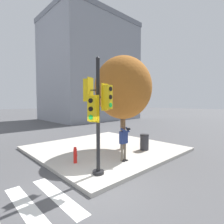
# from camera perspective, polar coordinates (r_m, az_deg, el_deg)

# --- Properties ---
(ground_plane) EXTENTS (160.00, 160.00, 0.00)m
(ground_plane) POSITION_cam_1_polar(r_m,az_deg,el_deg) (6.77, -5.82, -23.34)
(ground_plane) COLOR #4C4C4F
(sidewalk_corner) EXTENTS (8.00, 8.00, 0.16)m
(sidewalk_corner) POSITION_cam_1_polar(r_m,az_deg,el_deg) (11.37, -2.52, -11.78)
(sidewalk_corner) COLOR #BCB7AD
(sidewalk_corner) RESTS_ON ground_plane
(traffic_signal_pole) EXTENTS (0.88, 1.23, 4.62)m
(traffic_signal_pole) POSITION_cam_1_polar(r_m,az_deg,el_deg) (6.75, -5.03, 1.20)
(traffic_signal_pole) COLOR black
(traffic_signal_pole) RESTS_ON sidewalk_corner
(person_photographer) EXTENTS (0.50, 0.53, 1.72)m
(person_photographer) POSITION_cam_1_polar(r_m,az_deg,el_deg) (8.60, 3.87, -9.03)
(person_photographer) COLOR black
(person_photographer) RESTS_ON sidewalk_corner
(street_tree) EXTENTS (3.43, 3.43, 5.62)m
(street_tree) POSITION_cam_1_polar(r_m,az_deg,el_deg) (10.63, 3.64, 7.84)
(street_tree) COLOR brown
(street_tree) RESTS_ON sidewalk_corner
(fire_hydrant) EXTENTS (0.16, 0.22, 0.76)m
(fire_hydrant) POSITION_cam_1_polar(r_m,az_deg,el_deg) (8.62, -11.92, -13.58)
(fire_hydrant) COLOR red
(fire_hydrant) RESTS_ON sidewalk_corner
(trash_bin) EXTENTS (0.54, 0.54, 0.93)m
(trash_bin) POSITION_cam_1_polar(r_m,az_deg,el_deg) (10.81, 10.53, -9.62)
(trash_bin) COLOR #2D2D33
(trash_bin) RESTS_ON sidewalk_corner
(building_right) EXTENTS (14.76, 11.83, 17.35)m
(building_right) POSITION_cam_1_polar(r_m,az_deg,el_deg) (32.37, -7.35, 13.28)
(building_right) COLOR gray
(building_right) RESTS_ON ground_plane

